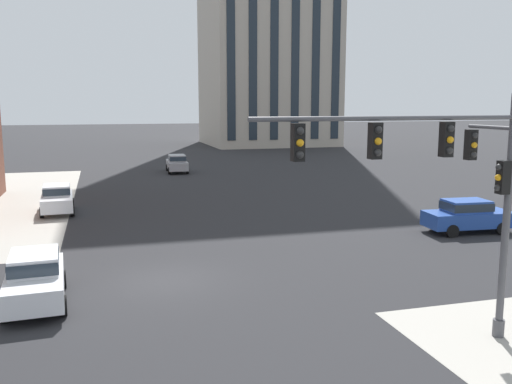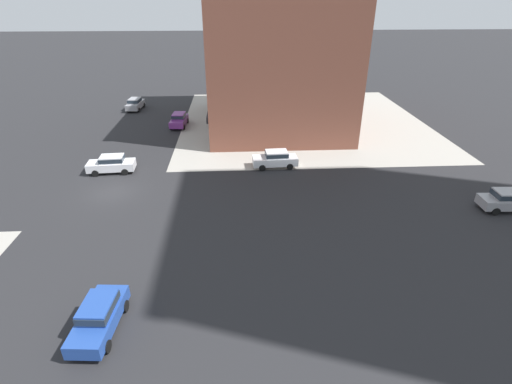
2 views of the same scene
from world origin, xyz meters
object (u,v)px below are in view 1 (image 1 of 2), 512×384
object	(u,v)px
car_main_northbound_far	(177,163)
car_cross_westbound	(468,215)
traffic_signal_main	(452,178)
car_cross_eastbound	(35,276)
car_parked_curb	(57,198)

from	to	relation	value
car_main_northbound_far	car_cross_westbound	bearing A→B (deg)	-69.30
traffic_signal_main	car_cross_eastbound	xyz separation A→B (m)	(-11.17, 6.17, -3.63)
car_cross_eastbound	car_parked_curb	world-z (taller)	same
car_cross_westbound	car_main_northbound_far	bearing A→B (deg)	110.70
car_main_northbound_far	car_parked_curb	distance (m)	20.07
car_cross_eastbound	car_cross_westbound	size ratio (longest dim) A/B	0.99
car_cross_eastbound	traffic_signal_main	bearing A→B (deg)	-28.93
car_main_northbound_far	car_cross_eastbound	bearing A→B (deg)	-105.33
car_main_northbound_far	car_cross_westbound	size ratio (longest dim) A/B	0.99
traffic_signal_main	car_cross_eastbound	world-z (taller)	traffic_signal_main
car_cross_westbound	traffic_signal_main	bearing A→B (deg)	-129.00
car_main_northbound_far	car_parked_curb	xyz separation A→B (m)	(-9.58, -17.64, 0.00)
traffic_signal_main	car_parked_curb	world-z (taller)	traffic_signal_main
car_main_northbound_far	car_cross_eastbound	distance (m)	34.76
car_cross_westbound	car_cross_eastbound	bearing A→B (deg)	-166.57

